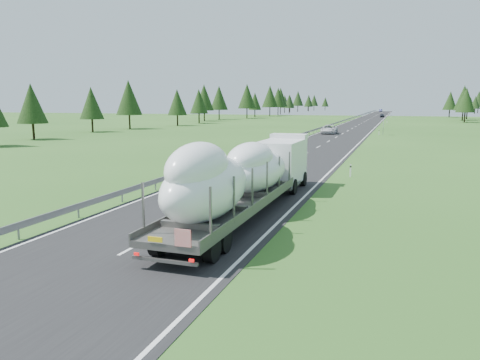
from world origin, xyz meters
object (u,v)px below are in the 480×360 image
(distant_car_dark, at_px, (382,116))
(distant_car_blue, at_px, (381,110))
(distant_van, at_px, (329,129))
(highway_sign, at_px, (383,125))
(boat_truck, at_px, (246,173))

(distant_car_dark, xyz_separation_m, distant_car_blue, (-4.70, 105.43, 0.10))
(distant_van, bearing_deg, distant_car_dark, 83.93)
(highway_sign, height_order, boat_truck, boat_truck)
(highway_sign, distance_m, boat_truck, 64.76)
(boat_truck, height_order, distant_van, boat_truck)
(distant_car_blue, bearing_deg, boat_truck, -87.60)
(highway_sign, xyz_separation_m, boat_truck, (-4.60, -64.60, 0.42))
(boat_truck, xyz_separation_m, distant_car_dark, (0.77, 164.01, -1.56))
(boat_truck, relative_size, distant_car_blue, 4.16)
(boat_truck, bearing_deg, distant_van, 94.38)
(highway_sign, xyz_separation_m, distant_car_blue, (-8.53, 204.85, -1.04))
(highway_sign, height_order, distant_car_blue, highway_sign)
(distant_van, xyz_separation_m, distant_car_blue, (1.03, 204.74, -0.05))
(boat_truck, xyz_separation_m, distant_car_blue, (-3.93, 269.44, -1.46))
(distant_car_dark, bearing_deg, highway_sign, -92.35)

